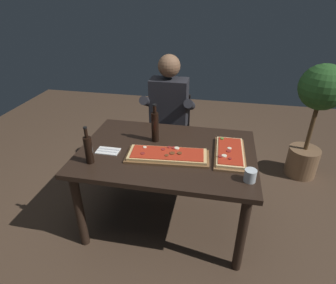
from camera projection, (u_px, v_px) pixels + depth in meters
ground_plane at (167, 219)px, 2.58m from camera, size 6.40×6.40×0.00m
dining_table at (167, 160)px, 2.27m from camera, size 1.40×0.96×0.74m
pizza_rectangular_front at (167, 155)px, 2.12m from camera, size 0.65×0.29×0.05m
pizza_rectangular_left at (230, 153)px, 2.15m from camera, size 0.24×0.49×0.05m
wine_bottle_dark at (155, 126)px, 2.29m from camera, size 0.06×0.06×0.33m
oil_bottle_amber at (88, 149)px, 2.01m from camera, size 0.06×0.06×0.29m
tumbler_near_camera at (250, 176)px, 1.85m from camera, size 0.08×0.08×0.09m
napkin_cutlery_set at (108, 151)px, 2.21m from camera, size 0.18×0.11×0.01m
diner_chair at (170, 130)px, 3.10m from camera, size 0.44×0.44×0.87m
seated_diner at (168, 113)px, 2.87m from camera, size 0.53×0.41×1.33m
potted_plant_corner at (316, 110)px, 2.83m from camera, size 0.45×0.45×1.26m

